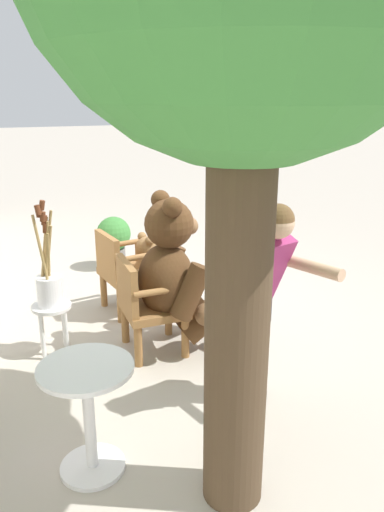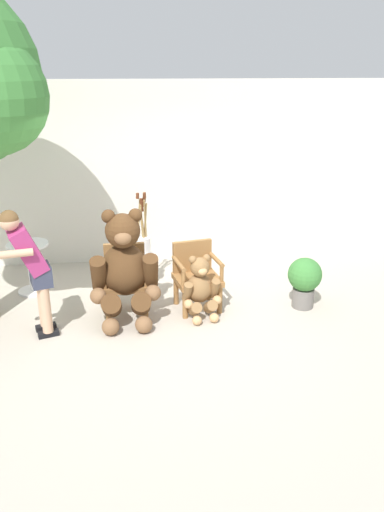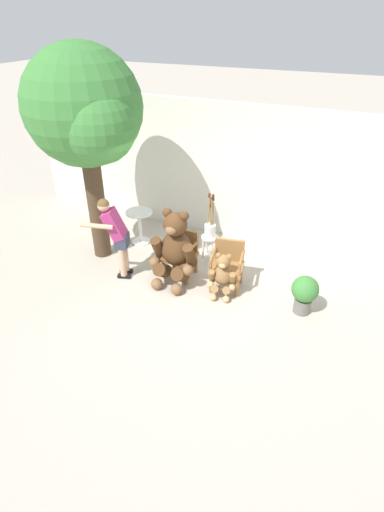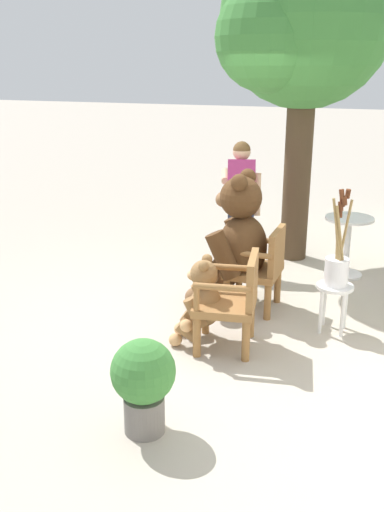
# 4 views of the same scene
# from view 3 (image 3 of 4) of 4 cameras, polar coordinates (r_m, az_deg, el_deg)

# --- Properties ---
(ground_plane) EXTENTS (60.00, 60.00, 0.00)m
(ground_plane) POSITION_cam_3_polar(r_m,az_deg,el_deg) (7.06, -0.03, -5.59)
(ground_plane) COLOR #B2A899
(back_wall) EXTENTS (10.00, 0.16, 2.80)m
(back_wall) POSITION_cam_3_polar(r_m,az_deg,el_deg) (8.37, 6.97, 11.42)
(back_wall) COLOR silver
(back_wall) RESTS_ON ground
(wooden_chair_left) EXTENTS (0.57, 0.53, 0.86)m
(wooden_chair_left) POSITION_cam_3_polar(r_m,az_deg,el_deg) (7.36, -1.55, 0.50)
(wooden_chair_left) COLOR olive
(wooden_chair_left) RESTS_ON ground
(wooden_chair_right) EXTENTS (0.65, 0.61, 0.86)m
(wooden_chair_right) POSITION_cam_3_polar(r_m,az_deg,el_deg) (7.07, 5.09, -1.11)
(wooden_chair_right) COLOR olive
(wooden_chair_right) RESTS_ON ground
(teddy_bear_large) EXTENTS (0.85, 0.80, 1.41)m
(teddy_bear_large) POSITION_cam_3_polar(r_m,az_deg,el_deg) (7.05, -2.48, 1.10)
(teddy_bear_large) COLOR #4C3019
(teddy_bear_large) RESTS_ON ground
(teddy_bear_small) EXTENTS (0.50, 0.50, 0.81)m
(teddy_bear_small) POSITION_cam_3_polar(r_m,az_deg,el_deg) (6.87, 4.39, -2.76)
(teddy_bear_small) COLOR olive
(teddy_bear_small) RESTS_ON ground
(person_visitor) EXTENTS (0.71, 0.63, 1.55)m
(person_visitor) POSITION_cam_3_polar(r_m,az_deg,el_deg) (7.23, -10.86, 3.39)
(person_visitor) COLOR black
(person_visitor) RESTS_ON ground
(white_stool) EXTENTS (0.34, 0.34, 0.46)m
(white_stool) POSITION_cam_3_polar(r_m,az_deg,el_deg) (7.95, 2.54, 2.15)
(white_stool) COLOR white
(white_stool) RESTS_ON ground
(brush_bucket) EXTENTS (0.22, 0.22, 0.91)m
(brush_bucket) POSITION_cam_3_polar(r_m,az_deg,el_deg) (7.80, 2.61, 4.16)
(brush_bucket) COLOR white
(brush_bucket) RESTS_ON white_stool
(round_side_table) EXTENTS (0.56, 0.56, 0.72)m
(round_side_table) POSITION_cam_3_polar(r_m,az_deg,el_deg) (8.48, -7.48, 4.64)
(round_side_table) COLOR white
(round_side_table) RESTS_ON ground
(patio_tree) EXTENTS (2.13, 2.02, 3.90)m
(patio_tree) POSITION_cam_3_polar(r_m,az_deg,el_deg) (7.30, -14.90, 19.17)
(patio_tree) COLOR #473523
(patio_tree) RESTS_ON ground
(potted_plant) EXTENTS (0.44, 0.44, 0.68)m
(potted_plant) POSITION_cam_3_polar(r_m,az_deg,el_deg) (6.72, 15.78, -5.01)
(potted_plant) COLOR slate
(potted_plant) RESTS_ON ground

